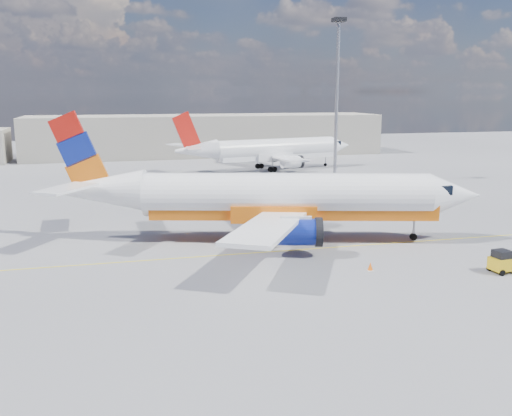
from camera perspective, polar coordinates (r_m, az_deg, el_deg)
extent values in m
plane|color=slate|center=(43.61, 4.64, -5.29)|extent=(240.00, 240.00, 0.00)
cube|color=yellow|center=(46.34, 3.44, -4.24)|extent=(70.00, 0.15, 0.01)
cube|color=#A8A090|center=(116.29, -4.99, 7.27)|extent=(70.00, 14.00, 8.00)
cylinder|color=white|center=(48.71, 3.06, 1.32)|extent=(24.39, 9.83, 3.75)
cone|color=white|center=(51.35, 19.24, 1.22)|extent=(5.22, 4.75, 3.75)
cone|color=white|center=(50.56, -15.35, 1.75)|extent=(8.37, 5.42, 3.56)
cube|color=black|center=(50.77, 17.64, 1.91)|extent=(2.46, 2.93, 0.77)
cube|color=orange|center=(48.98, 3.68, -0.14)|extent=(24.22, 9.19, 1.32)
cube|color=white|center=(56.44, 1.05, 1.73)|extent=(3.72, 13.27, 0.88)
cube|color=white|center=(41.32, 1.19, -1.93)|extent=(9.47, 13.28, 0.88)
cylinder|color=navy|center=(53.98, 3.40, 0.13)|extent=(4.37, 3.04, 2.09)
cylinder|color=navy|center=(44.32, 4.00, -2.41)|extent=(4.37, 3.04, 2.09)
cylinder|color=black|center=(54.10, 5.27, 0.12)|extent=(1.13, 2.38, 2.31)
cylinder|color=black|center=(44.46, 6.27, -2.41)|extent=(1.13, 2.38, 2.31)
cube|color=orange|center=(50.60, -17.36, 5.48)|extent=(5.08, 1.65, 6.88)
cube|color=white|center=(54.26, -16.06, 3.12)|extent=(2.72, 5.63, 0.20)
cube|color=white|center=(47.63, -18.46, 1.85)|extent=(5.02, 5.94, 0.20)
cylinder|color=gray|center=(50.90, 15.52, -1.62)|extent=(0.24, 0.24, 2.31)
cylinder|color=black|center=(51.14, 15.46, -2.78)|extent=(0.66, 0.41, 0.62)
cylinder|color=black|center=(51.97, 0.47, -1.92)|extent=(1.07, 0.66, 0.99)
cylinder|color=black|center=(46.84, 0.44, -3.43)|extent=(1.07, 0.66, 0.99)
cylinder|color=white|center=(93.82, 2.04, 5.96)|extent=(21.37, 7.62, 3.27)
cone|color=white|center=(100.32, 8.38, 6.21)|extent=(4.45, 4.00, 3.27)
cone|color=white|center=(88.07, -6.01, 5.76)|extent=(7.23, 4.44, 3.11)
cube|color=black|center=(99.52, 7.75, 6.49)|extent=(2.06, 2.50, 0.67)
cube|color=white|center=(94.16, 2.30, 5.30)|extent=(21.25, 7.06, 1.15)
cube|color=white|center=(99.22, -0.55, 5.77)|extent=(7.84, 11.72, 0.77)
cube|color=white|center=(87.36, 3.30, 4.96)|extent=(3.47, 11.64, 0.77)
cylinder|color=white|center=(98.03, 1.08, 5.16)|extent=(3.77, 2.51, 1.83)
cylinder|color=white|center=(90.48, 3.61, 4.60)|extent=(3.77, 2.51, 1.83)
cylinder|color=black|center=(98.74, 1.88, 5.20)|extent=(0.89, 2.08, 2.02)
cylinder|color=black|center=(91.25, 4.45, 4.65)|extent=(0.89, 2.08, 2.02)
cube|color=#B1150D|center=(87.33, -6.95, 7.62)|extent=(4.47, 1.23, 6.00)
cube|color=white|center=(90.42, -7.57, 6.27)|extent=(4.24, 5.22, 0.17)
cube|color=white|center=(84.64, -6.21, 5.95)|extent=(2.60, 5.00, 0.17)
cylinder|color=gray|center=(98.95, 6.96, 4.86)|extent=(0.21, 0.21, 2.02)
cylinder|color=black|center=(99.07, 6.95, 4.32)|extent=(0.57, 0.34, 0.54)
cylinder|color=black|center=(95.31, 0.35, 4.22)|extent=(0.92, 0.54, 0.87)
cylinder|color=black|center=(91.24, 1.65, 3.89)|extent=(0.92, 0.54, 0.87)
cylinder|color=black|center=(44.35, 22.31, -5.55)|extent=(0.46, 0.22, 0.44)
cylinder|color=black|center=(43.48, 23.40, -5.98)|extent=(0.46, 0.22, 0.44)
cylinder|color=black|center=(45.53, 23.98, -5.26)|extent=(0.46, 0.22, 0.44)
cube|color=gold|center=(44.38, 23.74, -5.06)|extent=(2.42, 1.46, 0.89)
cube|color=black|center=(43.90, 23.39, -4.24)|extent=(1.16, 1.16, 0.53)
cube|color=white|center=(41.98, 11.34, -6.12)|extent=(0.44, 0.44, 0.04)
cone|color=#FF620A|center=(41.89, 11.36, -5.72)|extent=(0.38, 0.38, 0.58)
cylinder|color=gray|center=(80.52, 8.06, 10.20)|extent=(0.48, 0.48, 21.72)
cube|color=black|center=(81.05, 8.30, 18.13)|extent=(1.63, 1.63, 0.54)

